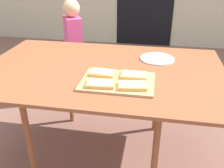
% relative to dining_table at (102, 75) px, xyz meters
% --- Properties ---
extents(ground_plane, '(16.00, 16.00, 0.00)m').
position_rel_dining_table_xyz_m(ground_plane, '(0.00, 0.00, -0.66)').
color(ground_plane, '#83594B').
extents(dining_table, '(1.55, 0.99, 0.70)m').
position_rel_dining_table_xyz_m(dining_table, '(0.00, 0.00, 0.00)').
color(dining_table, brown).
rests_on(dining_table, ground).
extents(cutting_board, '(0.41, 0.29, 0.01)m').
position_rel_dining_table_xyz_m(cutting_board, '(0.13, -0.18, 0.06)').
color(cutting_board, tan).
rests_on(cutting_board, dining_table).
extents(pizza_slice_far_left, '(0.16, 0.11, 0.02)m').
position_rel_dining_table_xyz_m(pizza_slice_far_left, '(0.03, -0.12, 0.07)').
color(pizza_slice_far_left, '#E9B154').
rests_on(pizza_slice_far_left, cutting_board).
extents(pizza_slice_near_left, '(0.16, 0.11, 0.02)m').
position_rel_dining_table_xyz_m(pizza_slice_near_left, '(0.05, -0.26, 0.07)').
color(pizza_slice_near_left, '#E9B154').
rests_on(pizza_slice_near_left, cutting_board).
extents(pizza_slice_near_right, '(0.16, 0.12, 0.02)m').
position_rel_dining_table_xyz_m(pizza_slice_near_right, '(0.22, -0.25, 0.07)').
color(pizza_slice_near_right, '#E9B154').
rests_on(pizza_slice_near_right, cutting_board).
extents(pizza_slice_far_right, '(0.15, 0.10, 0.02)m').
position_rel_dining_table_xyz_m(pizza_slice_far_right, '(0.22, -0.12, 0.07)').
color(pizza_slice_far_right, '#E9B154').
rests_on(pizza_slice_far_right, cutting_board).
extents(plate_white_right, '(0.24, 0.24, 0.01)m').
position_rel_dining_table_xyz_m(plate_white_right, '(0.34, 0.22, 0.05)').
color(plate_white_right, white).
rests_on(plate_white_right, dining_table).
extents(child_left, '(0.24, 0.28, 1.00)m').
position_rel_dining_table_xyz_m(child_left, '(-0.47, 0.84, -0.09)').
color(child_left, '#373359').
rests_on(child_left, ground).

